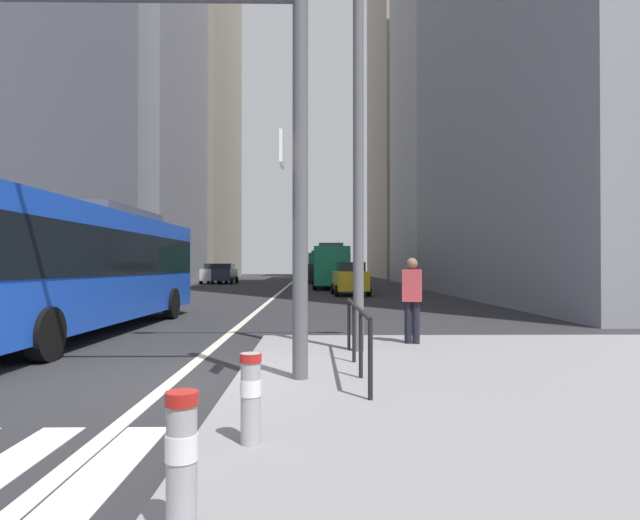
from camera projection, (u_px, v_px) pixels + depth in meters
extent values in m
plane|color=#28282B|center=(273.00, 298.00, 28.07)|extent=(160.00, 160.00, 0.00)
cube|color=gray|center=(562.00, 389.00, 7.16)|extent=(9.00, 10.00, 0.15)
cube|color=silver|center=(85.00, 491.00, 4.08)|extent=(0.45, 3.20, 0.01)
cube|color=silver|center=(202.00, 490.00, 4.09)|extent=(0.45, 3.20, 0.01)
cube|color=silver|center=(318.00, 490.00, 4.11)|extent=(0.45, 3.20, 0.01)
cube|color=silver|center=(433.00, 489.00, 4.12)|extent=(0.45, 3.20, 0.01)
cube|color=beige|center=(283.00, 290.00, 38.07)|extent=(0.20, 80.00, 0.01)
cube|color=gray|center=(126.00, 45.00, 51.38)|extent=(12.00, 19.00, 46.53)
cube|color=gray|center=(188.00, 114.00, 77.03)|extent=(12.18, 25.44, 47.71)
cube|color=#9E9EA3|center=(460.00, 74.00, 53.10)|extent=(11.76, 16.93, 42.03)
cube|color=gray|center=(413.00, 103.00, 78.08)|extent=(11.14, 23.76, 51.67)
cube|color=blue|center=(80.00, 266.00, 13.48)|extent=(2.85, 12.16, 2.75)
cube|color=black|center=(80.00, 253.00, 13.48)|extent=(2.88, 11.92, 1.10)
cube|color=#4C4C51|center=(110.00, 214.00, 15.31)|extent=(1.88, 4.40, 0.30)
cylinder|color=black|center=(45.00, 334.00, 9.58)|extent=(0.33, 1.01, 1.00)
cylinder|color=black|center=(171.00, 304.00, 17.32)|extent=(0.33, 1.01, 1.00)
cylinder|color=black|center=(99.00, 304.00, 17.35)|extent=(0.33, 1.01, 1.00)
cylinder|color=black|center=(34.00, 314.00, 15.60)|extent=(0.24, 0.65, 0.64)
cube|color=#198456|center=(330.00, 266.00, 41.87)|extent=(2.55, 11.64, 2.75)
cube|color=black|center=(330.00, 262.00, 41.88)|extent=(2.59, 11.41, 1.10)
cube|color=#4C4C51|center=(330.00, 246.00, 40.14)|extent=(1.77, 4.19, 0.30)
cylinder|color=black|center=(315.00, 280.00, 45.57)|extent=(0.30, 1.00, 1.00)
cylinder|color=black|center=(342.00, 280.00, 45.59)|extent=(0.30, 1.00, 1.00)
cylinder|color=black|center=(315.00, 283.00, 38.13)|extent=(0.30, 1.00, 1.00)
cylinder|color=black|center=(348.00, 283.00, 38.15)|extent=(0.30, 1.00, 1.00)
cube|color=#198456|center=(319.00, 266.00, 61.49)|extent=(2.70, 11.80, 2.75)
cube|color=black|center=(319.00, 263.00, 61.50)|extent=(2.74, 11.57, 1.10)
cube|color=#4C4C51|center=(319.00, 252.00, 59.74)|extent=(1.82, 4.26, 0.30)
cylinder|color=black|center=(308.00, 276.00, 65.20)|extent=(0.32, 1.00, 1.00)
cylinder|color=black|center=(328.00, 276.00, 65.28)|extent=(0.32, 1.00, 1.00)
cylinder|color=black|center=(309.00, 277.00, 57.68)|extent=(0.32, 1.00, 1.00)
cylinder|color=black|center=(331.00, 277.00, 57.76)|extent=(0.32, 1.00, 1.00)
cube|color=#232838|center=(225.00, 275.00, 50.96)|extent=(1.88, 4.27, 1.10)
cube|color=black|center=(225.00, 266.00, 51.12)|extent=(1.55, 2.32, 0.52)
cylinder|color=black|center=(232.00, 281.00, 49.51)|extent=(0.23, 0.64, 0.64)
cylinder|color=black|center=(212.00, 281.00, 49.53)|extent=(0.23, 0.64, 0.64)
cylinder|color=black|center=(237.00, 280.00, 52.39)|extent=(0.23, 0.64, 0.64)
cylinder|color=black|center=(218.00, 280.00, 52.40)|extent=(0.23, 0.64, 0.64)
cube|color=black|center=(314.00, 274.00, 52.26)|extent=(1.82, 4.53, 1.10)
cube|color=black|center=(314.00, 266.00, 52.12)|extent=(1.51, 2.45, 0.52)
cylinder|color=black|center=(305.00, 280.00, 53.79)|extent=(0.23, 0.64, 0.64)
cylinder|color=black|center=(323.00, 280.00, 53.80)|extent=(0.23, 0.64, 0.64)
cylinder|color=black|center=(304.00, 280.00, 50.71)|extent=(0.23, 0.64, 0.64)
cylinder|color=black|center=(323.00, 280.00, 50.73)|extent=(0.23, 0.64, 0.64)
cube|color=gold|center=(350.00, 280.00, 31.13)|extent=(1.94, 4.21, 1.10)
cube|color=black|center=(350.00, 267.00, 30.99)|extent=(1.58, 2.29, 0.52)
cylinder|color=black|center=(333.00, 289.00, 32.48)|extent=(0.24, 0.65, 0.64)
cylinder|color=black|center=(362.00, 289.00, 32.58)|extent=(0.24, 0.65, 0.64)
cylinder|color=black|center=(337.00, 291.00, 29.67)|extent=(0.24, 0.65, 0.64)
cylinder|color=black|center=(369.00, 291.00, 29.76)|extent=(0.24, 0.65, 0.64)
cube|color=silver|center=(214.00, 275.00, 51.20)|extent=(1.94, 4.37, 1.10)
cube|color=black|center=(214.00, 266.00, 51.36)|extent=(1.58, 2.38, 0.52)
cylinder|color=black|center=(220.00, 281.00, 49.71)|extent=(0.24, 0.65, 0.64)
cylinder|color=black|center=(201.00, 281.00, 49.76)|extent=(0.24, 0.65, 0.64)
cylinder|color=black|center=(226.00, 280.00, 52.64)|extent=(0.24, 0.65, 0.64)
cylinder|color=black|center=(208.00, 280.00, 52.68)|extent=(0.24, 0.65, 0.64)
cylinder|color=#515156|center=(300.00, 167.00, 7.49)|extent=(0.22, 0.22, 6.00)
cube|color=white|center=(282.00, 150.00, 7.31)|extent=(0.04, 0.60, 0.44)
cylinder|color=#56565B|center=(358.00, 138.00, 9.91)|extent=(0.20, 0.20, 8.00)
cylinder|color=#99999E|center=(182.00, 465.00, 3.10)|extent=(0.18, 0.18, 0.86)
cylinder|color=white|center=(182.00, 447.00, 3.10)|extent=(0.19, 0.19, 0.15)
cylinder|color=#B21E19|center=(182.00, 398.00, 3.10)|extent=(0.20, 0.20, 0.08)
cylinder|color=#99999E|center=(251.00, 399.00, 4.73)|extent=(0.18, 0.18, 0.81)
cylinder|color=white|center=(251.00, 388.00, 4.73)|extent=(0.19, 0.19, 0.15)
cylinder|color=#B21E19|center=(251.00, 358.00, 4.74)|extent=(0.20, 0.20, 0.08)
cylinder|color=black|center=(370.00, 360.00, 6.29)|extent=(0.06, 0.06, 0.95)
cylinder|color=black|center=(361.00, 344.00, 7.51)|extent=(0.06, 0.06, 0.95)
cylinder|color=black|center=(354.00, 333.00, 8.74)|extent=(0.06, 0.06, 0.95)
cylinder|color=black|center=(349.00, 325.00, 9.97)|extent=(0.06, 0.06, 0.95)
cylinder|color=black|center=(357.00, 308.00, 8.13)|extent=(0.06, 3.69, 0.06)
cylinder|color=black|center=(416.00, 323.00, 10.81)|extent=(0.15, 0.15, 0.86)
cylinder|color=black|center=(408.00, 322.00, 10.85)|extent=(0.15, 0.15, 0.86)
cube|color=#B73D42|center=(412.00, 285.00, 10.84)|extent=(0.43, 0.34, 0.66)
sphere|color=brown|center=(412.00, 264.00, 10.85)|extent=(0.24, 0.24, 0.24)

